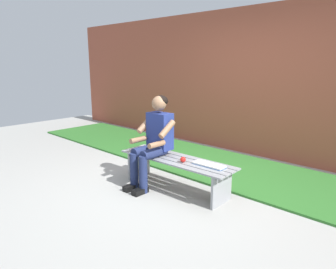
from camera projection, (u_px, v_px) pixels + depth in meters
ground_plane at (68, 190)px, 4.13m from camera, size 10.00×7.00×0.04m
grass_strip at (224, 167)px, 4.95m from camera, size 9.00×1.57×0.03m
brick_wall at (236, 82)px, 5.77m from camera, size 9.50×0.24×2.61m
bench_near at (176, 166)px, 4.05m from camera, size 1.67×0.51×0.42m
person_seated at (154, 138)px, 4.11m from camera, size 0.50×0.69×1.23m
apple at (183, 160)px, 3.87m from camera, size 0.07×0.07×0.07m
book_open at (209, 165)px, 3.74m from camera, size 0.42×0.17×0.02m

